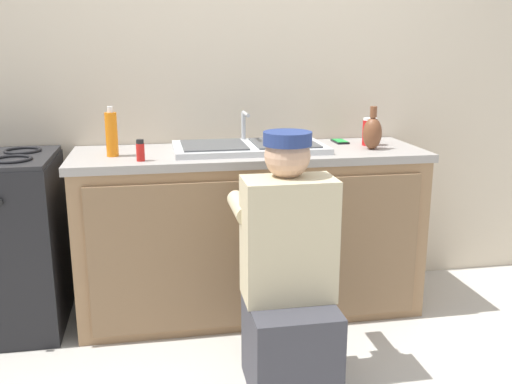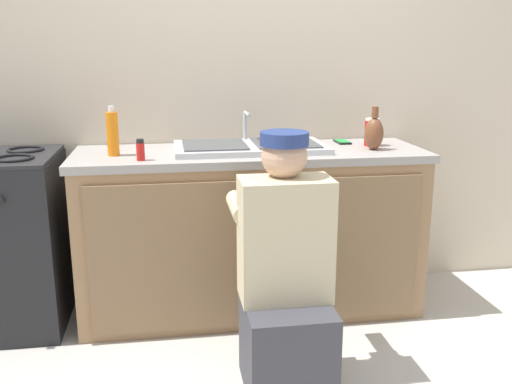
% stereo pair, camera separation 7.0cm
% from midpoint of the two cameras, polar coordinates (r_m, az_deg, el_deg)
% --- Properties ---
extents(ground_plane, '(12.00, 12.00, 0.00)m').
position_cam_midpoint_polar(ground_plane, '(3.06, 0.97, -13.69)').
color(ground_plane, beige).
extents(back_wall, '(6.00, 0.10, 2.50)m').
position_cam_midpoint_polar(back_wall, '(3.35, -0.89, 11.11)').
color(back_wall, beige).
rests_on(back_wall, ground_plane).
extents(counter_cabinet, '(1.82, 0.62, 0.86)m').
position_cam_midpoint_polar(counter_cabinet, '(3.15, 0.09, -4.29)').
color(counter_cabinet, '#997551').
rests_on(counter_cabinet, ground_plane).
extents(countertop, '(1.86, 0.62, 0.04)m').
position_cam_midpoint_polar(countertop, '(3.05, 0.07, 3.83)').
color(countertop, '#9E9993').
rests_on(countertop, counter_cabinet).
extents(sink_double_basin, '(0.80, 0.44, 0.19)m').
position_cam_midpoint_polar(sink_double_basin, '(3.04, 0.06, 4.57)').
color(sink_double_basin, silver).
rests_on(sink_double_basin, countertop).
extents(stove_range, '(0.62, 0.62, 0.93)m').
position_cam_midpoint_polar(stove_range, '(3.23, -23.60, -4.57)').
color(stove_range, black).
rests_on(stove_range, ground_plane).
extents(plumber_person, '(0.42, 0.61, 1.10)m').
position_cam_midpoint_polar(plumber_person, '(2.44, 3.80, -9.34)').
color(plumber_person, '#3F3F47').
rests_on(plumber_person, ground_plane).
extents(spice_bottle_red, '(0.04, 0.04, 0.10)m').
position_cam_midpoint_polar(spice_bottle_red, '(2.81, -10.78, 4.14)').
color(spice_bottle_red, red).
rests_on(spice_bottle_red, countertop).
extents(cell_phone, '(0.07, 0.14, 0.01)m').
position_cam_midpoint_polar(cell_phone, '(3.32, 9.22, 4.98)').
color(cell_phone, black).
rests_on(cell_phone, countertop).
extents(soap_bottle_orange, '(0.06, 0.06, 0.25)m').
position_cam_midpoint_polar(soap_bottle_orange, '(2.95, -13.49, 5.73)').
color(soap_bottle_orange, orange).
rests_on(soap_bottle_orange, countertop).
extents(soda_cup_red, '(0.08, 0.08, 0.15)m').
position_cam_midpoint_polar(soda_cup_red, '(3.24, 12.11, 5.86)').
color(soda_cup_red, red).
rests_on(soda_cup_red, countertop).
extents(vase_decorative, '(0.10, 0.10, 0.23)m').
position_cam_midpoint_polar(vase_decorative, '(3.12, 12.35, 5.78)').
color(vase_decorative, brown).
rests_on(vase_decorative, countertop).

